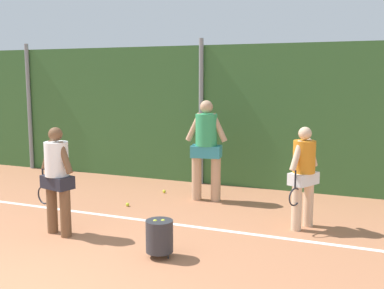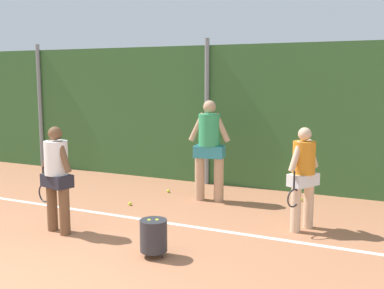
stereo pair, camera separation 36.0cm
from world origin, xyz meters
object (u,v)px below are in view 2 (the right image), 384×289
Objects in this scene: tennis_ball_0 at (168,191)px; tennis_ball_3 at (130,204)px; player_midcourt at (303,173)px; player_backcourt_far at (209,145)px; ball_hopper at (154,235)px; tennis_ball_4 at (153,233)px; tennis_ball_5 at (301,200)px; player_foreground_near at (57,174)px.

tennis_ball_3 is at bearing -99.60° from tennis_ball_0.
player_backcourt_far is (-1.97, 0.99, 0.18)m from player_midcourt.
player_backcourt_far reaches higher than tennis_ball_0.
tennis_ball_3 is (-1.62, 1.97, -0.26)m from ball_hopper.
ball_hopper is at bearing -91.00° from player_backcourt_far.
player_midcourt is at bearing 30.75° from tennis_ball_4.
tennis_ball_3 is 1.70m from tennis_ball_4.
ball_hopper is (-1.54, -1.92, -0.60)m from player_midcourt.
ball_hopper is at bearing -108.18° from tennis_ball_5.
tennis_ball_5 is (2.98, 3.36, -0.87)m from player_foreground_near.
tennis_ball_4 is 1.00× the size of tennis_ball_5.
tennis_ball_4 is (0.00, -2.16, -1.04)m from player_backcourt_far.
ball_hopper is at bearing -173.11° from player_foreground_near.
player_foreground_near is 1.70m from tennis_ball_4.
tennis_ball_5 is at bearing 10.49° from tennis_ball_0.
player_foreground_near is 24.58× the size of tennis_ball_0.
tennis_ball_4 is (1.36, 0.51, -0.87)m from player_foreground_near.
player_backcourt_far is 2.04m from tennis_ball_5.
player_foreground_near reaches higher than ball_hopper.
tennis_ball_4 is (1.19, -1.22, 0.00)m from tennis_ball_3.
tennis_ball_3 is (-0.19, -1.15, 0.00)m from tennis_ball_0.
player_foreground_near is at bearing -131.56° from tennis_ball_5.
tennis_ball_4 is at bearing -45.77° from tennis_ball_3.
player_foreground_near is 1.95m from tennis_ball_3.
tennis_ball_0 is at bearing 158.89° from player_backcourt_far.
tennis_ball_5 is at bearing 13.46° from player_backcourt_far.
player_foreground_near is 24.58× the size of tennis_ball_3.
player_foreground_near reaches higher than tennis_ball_4.
player_midcourt is 2.53m from ball_hopper.
tennis_ball_3 and tennis_ball_4 have the same top height.
player_midcourt reaches higher than tennis_ball_4.
tennis_ball_5 is (1.61, 2.85, 0.00)m from tennis_ball_4.
player_backcourt_far is 3.05m from ball_hopper.
ball_hopper reaches higher than tennis_ball_4.
player_midcourt is 3.30m from tennis_ball_0.
player_midcourt is at bearing -78.04° from tennis_ball_5.
ball_hopper is at bearing -12.24° from player_midcourt.
tennis_ball_0 is 2.65m from tennis_ball_5.
player_backcourt_far is 1.45m from tennis_ball_0.
tennis_ball_3 is at bearing -64.46° from player_midcourt.
player_foreground_near reaches higher than tennis_ball_5.
tennis_ball_3 is 1.00× the size of tennis_ball_4.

